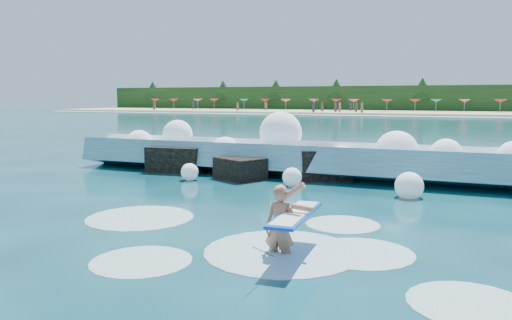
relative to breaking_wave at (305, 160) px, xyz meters
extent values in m
plane|color=#072C3B|center=(-1.19, -7.38, -0.55)|extent=(200.00, 200.00, 0.00)
cube|color=tan|center=(-1.19, 70.62, -0.35)|extent=(140.00, 20.00, 0.40)
cube|color=silver|center=(-1.19, 59.62, -0.51)|extent=(140.00, 5.00, 0.08)
cube|color=black|center=(-1.19, 80.62, 1.95)|extent=(140.00, 4.00, 5.00)
cube|color=teal|center=(0.00, -0.16, -0.09)|extent=(18.28, 2.78, 1.53)
cube|color=white|center=(0.00, 0.64, 0.36)|extent=(18.28, 1.29, 0.71)
cube|color=black|center=(-4.85, -0.96, -0.15)|extent=(2.26, 1.78, 1.15)
cube|color=black|center=(-1.85, -1.76, -0.24)|extent=(1.98, 1.82, 0.88)
cube|color=black|center=(0.85, -0.56, -0.12)|extent=(2.23, 2.08, 1.24)
imported|color=#A96B4F|center=(2.44, -9.29, -0.03)|extent=(0.58, 0.38, 1.57)
cube|color=blue|center=(2.72, -9.24, 0.24)|extent=(0.63, 2.18, 0.05)
cube|color=white|center=(2.72, -9.24, 0.25)|extent=(0.53, 2.00, 0.05)
cylinder|color=black|center=(2.62, -10.49, -0.10)|extent=(0.01, 0.91, 0.43)
sphere|color=white|center=(-7.15, -0.33, 0.39)|extent=(1.12, 1.12, 1.12)
sphere|color=white|center=(-5.56, 0.12, 0.77)|extent=(1.23, 1.23, 1.23)
sphere|color=white|center=(-3.27, -0.07, 0.19)|extent=(1.17, 1.17, 1.17)
sphere|color=white|center=(-1.10, 0.32, 0.97)|extent=(1.62, 1.62, 1.62)
sphere|color=white|center=(1.39, -0.22, 0.13)|extent=(0.97, 0.97, 0.97)
sphere|color=white|center=(3.26, -0.04, 0.42)|extent=(1.51, 1.51, 1.51)
sphere|color=white|center=(4.85, 0.05, 0.42)|extent=(1.06, 1.06, 1.06)
sphere|color=white|center=(-3.33, -2.72, -0.26)|extent=(0.61, 0.61, 0.61)
sphere|color=white|center=(0.32, -2.45, -0.25)|extent=(0.63, 0.63, 0.63)
sphere|color=white|center=(4.00, -2.84, -0.22)|extent=(0.82, 0.82, 0.82)
ellipsoid|color=silver|center=(2.38, -9.03, -0.55)|extent=(2.97, 2.97, 0.15)
ellipsoid|color=silver|center=(0.29, -10.51, -0.55)|extent=(1.82, 1.82, 0.09)
ellipsoid|color=silver|center=(3.76, -8.52, -0.55)|extent=(2.01, 2.01, 0.10)
ellipsoid|color=silver|center=(-1.66, -7.88, -0.55)|extent=(2.59, 2.59, 0.13)
ellipsoid|color=silver|center=(2.96, -6.59, -0.55)|extent=(1.71, 1.71, 0.09)
ellipsoid|color=silver|center=(5.63, -10.23, -0.55)|extent=(1.79, 1.79, 0.09)
cone|color=red|center=(-56.84, 73.32, 1.70)|extent=(2.00, 2.00, 0.50)
cone|color=red|center=(-51.32, 71.92, 1.70)|extent=(2.00, 2.00, 0.50)
cone|color=#E24268|center=(-45.47, 71.71, 1.70)|extent=(2.00, 2.00, 0.50)
cone|color=red|center=(-42.93, 74.11, 1.70)|extent=(2.00, 2.00, 0.50)
cone|color=#148270|center=(-36.16, 74.02, 1.70)|extent=(2.00, 2.00, 0.50)
cone|color=red|center=(-31.77, 74.34, 1.70)|extent=(2.00, 2.00, 0.50)
cone|color=#E24268|center=(-26.07, 70.66, 1.70)|extent=(2.00, 2.00, 0.50)
cone|color=#E24268|center=(-21.82, 74.67, 1.70)|extent=(2.00, 2.00, 0.50)
cone|color=red|center=(-17.33, 73.86, 1.70)|extent=(2.00, 2.00, 0.50)
cone|color=#E24268|center=(-13.51, 71.42, 1.70)|extent=(2.00, 2.00, 0.50)
cone|color=red|center=(-7.63, 70.72, 1.70)|extent=(2.00, 2.00, 0.50)
cone|color=red|center=(-3.15, 72.47, 1.70)|extent=(2.00, 2.00, 0.50)
cone|color=#148270|center=(0.16, 74.34, 1.70)|extent=(2.00, 2.00, 0.50)
cone|color=#E24268|center=(4.69, 74.68, 1.70)|extent=(2.00, 2.00, 0.50)
cone|color=red|center=(10.10, 73.50, 1.70)|extent=(2.00, 2.00, 0.50)
cube|color=#3F332D|center=(-17.23, 72.98, 0.58)|extent=(0.35, 0.22, 1.47)
cube|color=#8C664C|center=(-50.22, 64.09, 0.64)|extent=(0.35, 0.22, 1.58)
cube|color=#3F332D|center=(-33.01, 71.31, 0.65)|extent=(0.35, 0.22, 1.61)
cube|color=#8C664C|center=(-42.60, 72.70, 0.62)|extent=(0.35, 0.22, 1.54)
cube|color=#262633|center=(-24.19, 72.67, 0.58)|extent=(0.35, 0.22, 1.46)
cube|color=brown|center=(-38.02, 73.87, 0.59)|extent=(0.35, 0.22, 1.48)
cube|color=#3F332D|center=(-44.69, 62.95, 0.62)|extent=(0.35, 0.22, 1.55)
cube|color=#262633|center=(-1.84, 61.69, 0.28)|extent=(0.35, 0.22, 1.50)
cube|color=brown|center=(-51.84, 71.36, 0.63)|extent=(0.35, 0.22, 1.57)
cube|color=#262633|center=(4.15, 64.04, 0.62)|extent=(0.35, 0.22, 1.55)
cube|color=brown|center=(-46.14, 71.34, 0.64)|extent=(0.35, 0.22, 1.57)
cube|color=#3F332D|center=(-42.27, 69.40, 0.61)|extent=(0.35, 0.22, 1.52)
cube|color=#262633|center=(-21.30, 64.34, 0.60)|extent=(0.35, 0.22, 1.51)
camera|label=1|loc=(5.48, -17.52, 2.32)|focal=35.00mm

